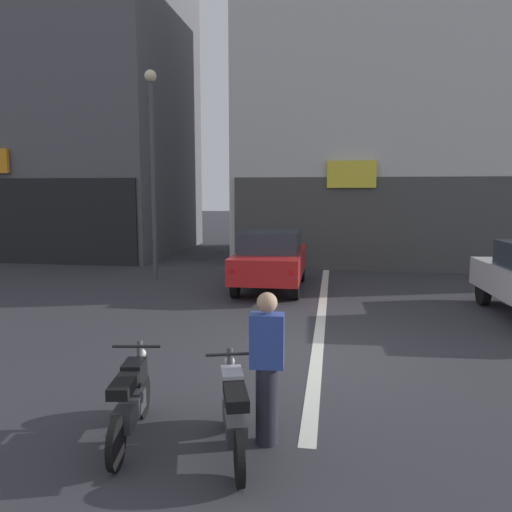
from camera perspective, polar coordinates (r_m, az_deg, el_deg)
The scene contains 9 objects.
ground_plane at distance 8.46m, azimuth 6.98°, elevation -11.39°, with size 120.00×120.00×0.00m, color #333338.
lane_centre_line at distance 14.27m, azimuth 7.83°, elevation -3.62°, with size 0.20×18.00×0.01m, color silver.
building_corner_left at distance 24.81m, azimuth -19.48°, elevation 21.31°, with size 8.54×8.55×17.72m.
building_mid_block at distance 21.56m, azimuth 13.28°, elevation 15.40°, with size 10.32×8.18×11.60m.
car_red_crossing_near at distance 13.81m, azimuth 1.74°, elevation -0.21°, with size 1.79×4.11×1.64m.
street_lamp at distance 15.69m, azimuth -11.78°, elevation 11.48°, with size 0.36×0.36×6.30m.
motorcycle_black_row_leftmost at distance 5.82m, azimuth -14.17°, elevation -15.66°, with size 0.55×1.66×0.98m.
motorcycle_silver_row_left_mid at distance 5.41m, azimuth -2.57°, elevation -17.27°, with size 0.64×1.62×0.98m.
person_by_motorcycles at distance 5.44m, azimuth 1.25°, elevation -12.63°, with size 0.37×0.24×1.67m.
Camera 1 is at (0.24, -8.00, 2.72)m, focal length 34.92 mm.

